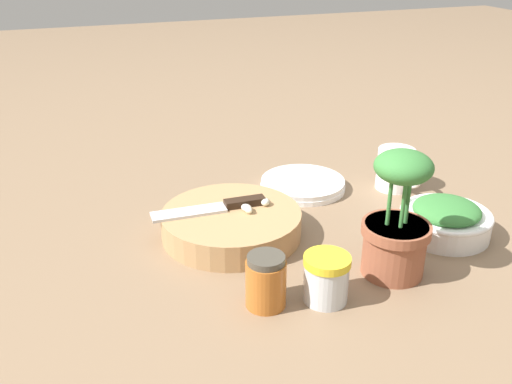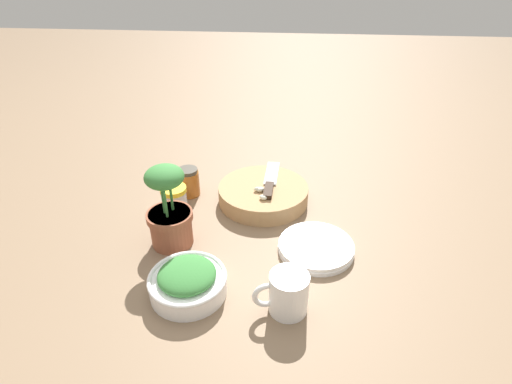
% 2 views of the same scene
% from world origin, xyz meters
% --- Properties ---
extents(ground_plane, '(5.00, 5.00, 0.00)m').
position_xyz_m(ground_plane, '(0.00, 0.00, 0.00)').
color(ground_plane, '#7F664C').
extents(cutting_board, '(0.24, 0.24, 0.05)m').
position_xyz_m(cutting_board, '(0.09, -0.05, 0.02)').
color(cutting_board, tan).
rests_on(cutting_board, ground_plane).
extents(chef_knife, '(0.20, 0.04, 0.01)m').
position_xyz_m(chef_knife, '(0.11, -0.06, 0.05)').
color(chef_knife, black).
rests_on(chef_knife, cutting_board).
extents(garlic_cloves, '(0.06, 0.04, 0.01)m').
position_xyz_m(garlic_cloves, '(0.05, -0.04, 0.05)').
color(garlic_cloves, white).
rests_on(garlic_cloves, cutting_board).
extents(herb_bowl, '(0.16, 0.16, 0.06)m').
position_xyz_m(herb_bowl, '(-0.26, 0.07, 0.03)').
color(herb_bowl, white).
rests_on(herb_bowl, ground_plane).
extents(spice_jar, '(0.07, 0.07, 0.07)m').
position_xyz_m(spice_jar, '(0.02, 0.18, 0.04)').
color(spice_jar, silver).
rests_on(spice_jar, ground_plane).
extents(coffee_mug, '(0.07, 0.10, 0.08)m').
position_xyz_m(coffee_mug, '(-0.28, -0.12, 0.04)').
color(coffee_mug, white).
rests_on(coffee_mug, ground_plane).
extents(plate_stack, '(0.17, 0.17, 0.02)m').
position_xyz_m(plate_stack, '(-0.10, -0.18, 0.01)').
color(plate_stack, white).
rests_on(plate_stack, ground_plane).
extents(honey_jar, '(0.06, 0.06, 0.08)m').
position_xyz_m(honey_jar, '(0.11, 0.16, 0.04)').
color(honey_jar, '#B26023').
rests_on(honey_jar, ground_plane).
extents(potted_herb, '(0.10, 0.10, 0.20)m').
position_xyz_m(potted_herb, '(-0.11, 0.15, 0.08)').
color(potted_herb, '#935138').
rests_on(potted_herb, ground_plane).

